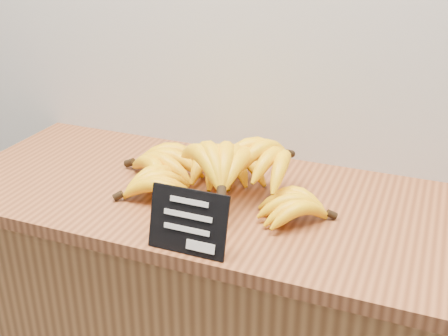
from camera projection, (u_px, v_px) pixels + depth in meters
The scene contains 3 objects.
counter_top at pixel (232, 201), 1.27m from camera, with size 1.33×0.54×0.03m, color brown.
chalkboard_sign at pixel (188, 222), 1.04m from camera, with size 0.15×0.01×0.12m, color black.
banana_pile at pixel (218, 170), 1.26m from camera, with size 0.53×0.33×0.13m.
Camera 1 is at (0.27, 1.70, 1.52)m, focal length 45.00 mm.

